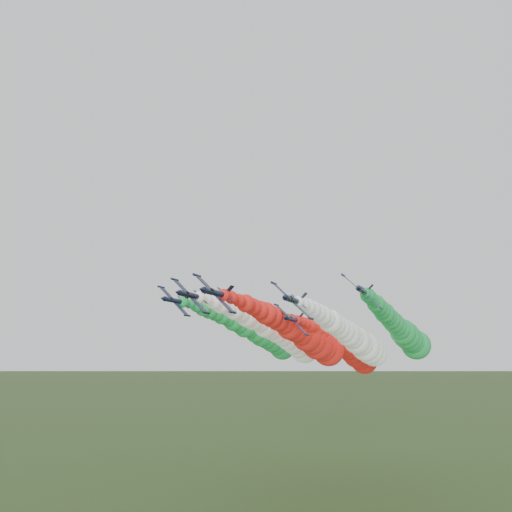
{
  "coord_description": "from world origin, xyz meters",
  "views": [
    {
      "loc": [
        39.12,
        -85.1,
        36.33
      ],
      "look_at": [
        5.1,
        4.66,
        54.96
      ],
      "focal_mm": 35.0,
      "sensor_mm": 36.0,
      "label": 1
    }
  ],
  "objects_px": {
    "jet_outer_right": "(403,332)",
    "jet_trail": "(349,350)",
    "jet_inner_left": "(281,335)",
    "jet_inner_right": "(355,339)",
    "jet_outer_left": "(259,334)",
    "jet_lead": "(307,338)"
  },
  "relations": [
    {
      "from": "jet_outer_right",
      "to": "jet_trail",
      "type": "distance_m",
      "value": 19.0
    },
    {
      "from": "jet_inner_left",
      "to": "jet_trail",
      "type": "relative_size",
      "value": 1.0
    },
    {
      "from": "jet_inner_right",
      "to": "jet_outer_left",
      "type": "bearing_deg",
      "value": 159.59
    },
    {
      "from": "jet_outer_right",
      "to": "jet_inner_right",
      "type": "bearing_deg",
      "value": -133.3
    },
    {
      "from": "jet_inner_right",
      "to": "jet_trail",
      "type": "relative_size",
      "value": 0.99
    },
    {
      "from": "jet_inner_left",
      "to": "jet_trail",
      "type": "bearing_deg",
      "value": 57.26
    },
    {
      "from": "jet_lead",
      "to": "jet_outer_right",
      "type": "bearing_deg",
      "value": 41.57
    },
    {
      "from": "jet_inner_left",
      "to": "jet_trail",
      "type": "height_order",
      "value": "jet_inner_left"
    },
    {
      "from": "jet_outer_left",
      "to": "jet_outer_right",
      "type": "height_order",
      "value": "jet_outer_right"
    },
    {
      "from": "jet_lead",
      "to": "jet_inner_right",
      "type": "distance_m",
      "value": 12.96
    },
    {
      "from": "jet_lead",
      "to": "jet_outer_right",
      "type": "xyz_separation_m",
      "value": [
        21.48,
        19.05,
        1.74
      ]
    },
    {
      "from": "jet_lead",
      "to": "jet_inner_left",
      "type": "distance_m",
      "value": 10.66
    },
    {
      "from": "jet_outer_right",
      "to": "jet_trail",
      "type": "height_order",
      "value": "jet_outer_right"
    },
    {
      "from": "jet_inner_right",
      "to": "jet_outer_left",
      "type": "distance_m",
      "value": 32.31
    },
    {
      "from": "jet_outer_right",
      "to": "jet_trail",
      "type": "xyz_separation_m",
      "value": [
        -16.27,
        8.67,
        -4.59
      ]
    },
    {
      "from": "jet_outer_right",
      "to": "jet_trail",
      "type": "bearing_deg",
      "value": 151.95
    },
    {
      "from": "jet_trail",
      "to": "jet_inner_right",
      "type": "bearing_deg",
      "value": -75.15
    },
    {
      "from": "jet_lead",
      "to": "jet_outer_left",
      "type": "xyz_separation_m",
      "value": [
        -19.65,
        18.73,
        1.64
      ]
    },
    {
      "from": "jet_inner_right",
      "to": "jet_outer_right",
      "type": "bearing_deg",
      "value": 46.7
    },
    {
      "from": "jet_lead",
      "to": "jet_outer_left",
      "type": "distance_m",
      "value": 27.19
    },
    {
      "from": "jet_lead",
      "to": "jet_outer_right",
      "type": "relative_size",
      "value": 1.0
    },
    {
      "from": "jet_inner_right",
      "to": "jet_lead",
      "type": "bearing_deg",
      "value": -144.74
    }
  ]
}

